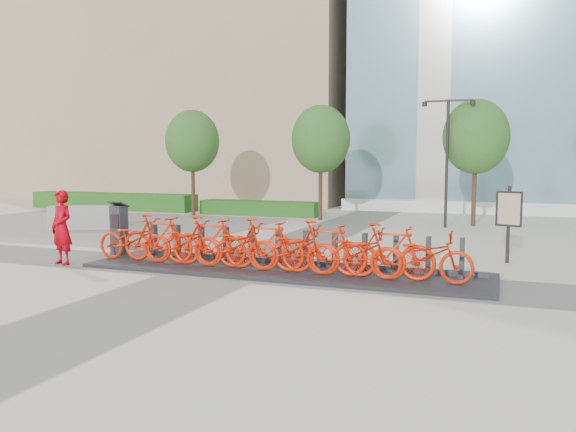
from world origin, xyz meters
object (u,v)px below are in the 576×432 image
(jersey_barrier, at_px, (81,218))
(kiosk, at_px, (119,229))
(bike_0, at_px, (134,239))
(map_sign, at_px, (509,212))
(worker_red, at_px, (62,227))

(jersey_barrier, bearing_deg, kiosk, -64.98)
(bike_0, xyz_separation_m, jersey_barrier, (-6.44, 5.42, -0.17))
(kiosk, bearing_deg, bike_0, -26.53)
(jersey_barrier, distance_m, map_sign, 15.45)
(worker_red, xyz_separation_m, jersey_barrier, (-4.84, 6.17, -0.49))
(worker_red, xyz_separation_m, map_sign, (10.46, 4.22, 0.37))
(jersey_barrier, xyz_separation_m, map_sign, (15.30, -1.95, 0.86))
(map_sign, bearing_deg, worker_red, -136.93)
(bike_0, bearing_deg, map_sign, -68.60)
(worker_red, bearing_deg, jersey_barrier, 142.08)
(kiosk, relative_size, jersey_barrier, 0.63)
(bike_0, xyz_separation_m, map_sign, (8.86, 3.47, 0.69))
(worker_red, height_order, jersey_barrier, worker_red)
(bike_0, height_order, worker_red, worker_red)
(worker_red, bearing_deg, kiosk, 76.70)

